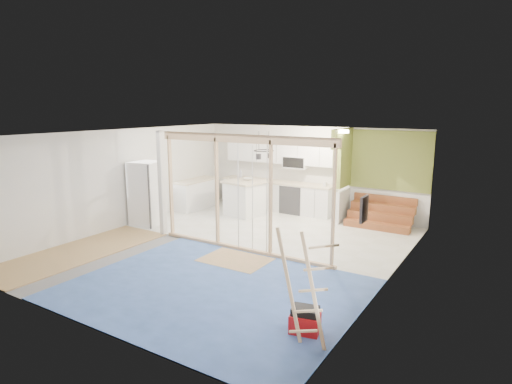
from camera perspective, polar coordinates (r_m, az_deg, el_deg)
The scene contains 17 objects.
room at distance 9.47m, azimuth -3.30°, elevation -0.08°, with size 7.01×8.01×2.61m.
floor_overlays at distance 9.81m, azimuth -2.65°, elevation -7.47°, with size 7.00×8.00×0.03m.
stud_frame at distance 9.57m, azimuth -4.65°, elevation 1.88°, with size 4.66×0.14×2.60m.
base_cabinets at distance 13.25m, azimuth -0.60°, elevation -0.44°, with size 4.45×2.24×0.93m.
upper_cabinets at distance 13.04m, azimuth 3.33°, elevation 5.37°, with size 3.60×0.41×0.85m.
green_partition at distance 11.93m, azimuth 15.17°, elevation 0.18°, with size 2.25×1.51×2.60m.
pot_rack at distance 11.10m, azimuth 1.00°, elevation 5.26°, with size 0.52×0.52×0.72m.
sheathing_panel at distance 6.18m, azimuth 12.78°, elevation -6.57°, with size 0.02×4.00×2.60m, color tan.
electrical_panel at distance 6.65m, azimuth 14.21°, elevation -2.23°, with size 0.04×0.30×0.40m, color #38383D.
ceiling_light at distance 11.32m, azimuth 11.46°, elevation 7.92°, with size 0.32×0.32×0.08m, color #FFEABF.
fridge at distance 11.89m, azimuth -14.33°, elevation -0.20°, with size 0.87×0.85×1.73m.
island at distance 12.59m, azimuth -1.41°, elevation -0.84°, with size 1.25×1.25×1.04m.
bowl at distance 12.57m, azimuth -1.11°, elevation 1.74°, with size 0.28×0.28×0.07m, color beige.
soap_bottle_a at distance 13.66m, azimuth -2.05°, elevation 2.46°, with size 0.10×0.10×0.27m, color #AAACBE.
soap_bottle_b at distance 12.36m, azimuth 9.23°, elevation 1.15°, with size 0.08×0.08×0.17m, color silver.
toolbox at distance 6.36m, azimuth 6.56°, elevation -16.70°, with size 0.47×0.39×0.39m.
ladder at distance 5.77m, azimuth 6.43°, elevation -12.76°, with size 0.86×0.13×1.60m.
Camera 1 is at (5.35, -7.59, 3.17)m, focal length 30.00 mm.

